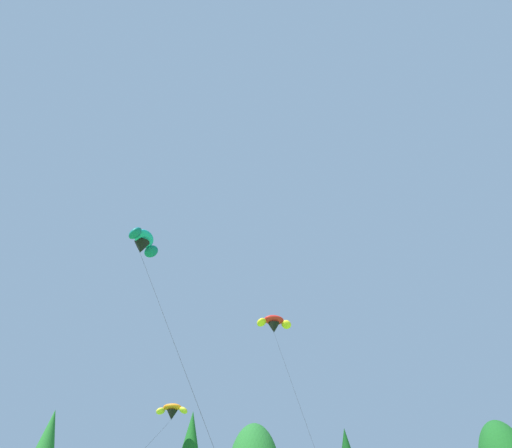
{
  "coord_description": "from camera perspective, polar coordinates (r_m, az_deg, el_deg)",
  "views": [
    {
      "loc": [
        -5.04,
        3.78,
        2.4
      ],
      "look_at": [
        0.11,
        20.79,
        15.87
      ],
      "focal_mm": 29.91,
      "sensor_mm": 36.0,
      "label": 1
    }
  ],
  "objects": [
    {
      "name": "parafoil_kite_mid_teal",
      "position": [
        27.16,
        -14.88,
        -2.44
      ],
      "size": [
        6.89,
        7.91,
        16.94
      ],
      "color": "teal"
    },
    {
      "name": "parafoil_kite_high_orange",
      "position": [
        44.92,
        -11.18,
        -23.33
      ],
      "size": [
        8.72,
        20.22,
        11.78
      ],
      "color": "orange"
    },
    {
      "name": "parafoil_kite_far_red_yellow",
      "position": [
        37.11,
        2.41,
        -13.19
      ],
      "size": [
        3.22,
        12.47,
        16.61
      ],
      "color": "red"
    }
  ]
}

